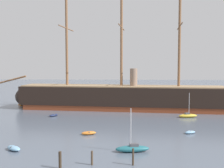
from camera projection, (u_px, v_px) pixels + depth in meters
name	position (u px, v px, depth m)	size (l,w,h in m)	color
tall_ship	(121.00, 97.00, 80.13)	(69.48, 16.97, 33.43)	brown
dinghy_foreground_left	(14.00, 148.00, 42.59)	(3.11, 2.87, 0.70)	#7FB2D6
sailboat_foreground_right	(132.00, 148.00, 41.86)	(5.20, 2.15, 6.58)	#236670
dinghy_near_centre	(89.00, 133.00, 52.06)	(2.95, 1.95, 0.64)	orange
dinghy_mid_right	(190.00, 132.00, 52.86)	(2.43, 1.81, 0.53)	#7FB2D6
dinghy_alongside_bow	(54.00, 115.00, 70.08)	(2.37, 2.65, 0.59)	#1E284C
sailboat_alongside_stern	(188.00, 115.00, 68.64)	(4.82, 2.23, 6.05)	gold
motorboat_far_left	(21.00, 104.00, 87.33)	(3.31, 3.04, 1.34)	orange
dinghy_far_right	(217.00, 108.00, 80.87)	(2.91, 2.07, 0.63)	gold
sailboat_distant_centre	(120.00, 101.00, 95.77)	(2.55, 3.99, 5.01)	#1E284C
mooring_piling_nearest	(133.00, 157.00, 36.36)	(0.25, 0.25, 2.21)	#423323
mooring_piling_left_pair	(92.00, 158.00, 36.47)	(0.29, 0.29, 1.85)	#4C3D2D
mooring_piling_right_pair	(60.00, 160.00, 35.18)	(0.37, 0.37, 2.17)	#382B1E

